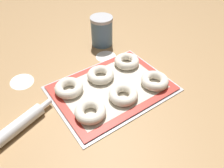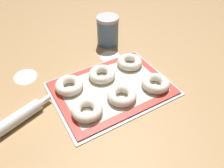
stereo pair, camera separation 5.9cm
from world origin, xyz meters
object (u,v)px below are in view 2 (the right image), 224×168
(bagel_front_right, at_px, (156,83))
(bagel_back_right, at_px, (130,62))
(bagel_back_left, at_px, (69,85))
(bagel_front_center, at_px, (122,95))
(flour_canister, at_px, (108,31))
(bagel_front_left, at_px, (87,110))
(bagel_back_center, at_px, (102,74))
(baking_tray, at_px, (112,88))

(bagel_front_right, distance_m, bagel_back_right, 0.18)
(bagel_back_left, bearing_deg, bagel_front_center, -45.17)
(flour_canister, bearing_deg, bagel_back_right, -94.01)
(flour_canister, bearing_deg, bagel_front_left, -128.10)
(bagel_front_center, xyz_separation_m, bagel_front_right, (0.16, -0.01, 0.00))
(bagel_back_right, bearing_deg, bagel_front_center, -131.54)
(bagel_back_center, bearing_deg, baking_tray, -85.31)
(bagel_front_left, relative_size, bagel_back_left, 1.00)
(bagel_back_right, distance_m, flour_canister, 0.25)
(bagel_back_right, bearing_deg, bagel_back_left, -178.49)
(bagel_back_center, relative_size, bagel_back_right, 1.00)
(bagel_front_center, xyz_separation_m, flour_canister, (0.17, 0.41, 0.05))
(flour_canister, bearing_deg, bagel_front_center, -112.18)
(bagel_front_center, height_order, bagel_front_right, same)
(bagel_front_center, relative_size, bagel_front_right, 1.00)
(bagel_back_left, xyz_separation_m, bagel_back_right, (0.31, 0.01, 0.00))
(baking_tray, xyz_separation_m, bagel_front_center, (0.00, -0.08, 0.03))
(bagel_back_right, bearing_deg, flour_canister, 85.99)
(baking_tray, height_order, bagel_front_left, bagel_front_left)
(bagel_front_center, distance_m, flour_canister, 0.45)
(bagel_back_left, relative_size, flour_canister, 0.77)
(bagel_back_left, height_order, flour_canister, flour_canister)
(bagel_front_center, height_order, bagel_back_left, same)
(bagel_front_right, bearing_deg, flour_canister, 89.32)
(bagel_front_right, distance_m, bagel_back_left, 0.37)
(bagel_back_left, bearing_deg, baking_tray, -27.43)
(bagel_back_center, bearing_deg, bagel_front_center, -87.55)
(bagel_front_left, bearing_deg, bagel_back_right, 29.07)
(baking_tray, relative_size, bagel_back_left, 4.17)
(baking_tray, distance_m, bagel_back_right, 0.18)
(bagel_front_right, distance_m, flour_canister, 0.42)
(bagel_front_left, xyz_separation_m, bagel_front_right, (0.32, -0.01, 0.00))
(flour_canister, bearing_deg, bagel_front_right, -90.68)
(bagel_front_left, relative_size, flour_canister, 0.77)
(bagel_front_center, bearing_deg, baking_tray, 90.20)
(bagel_back_center, distance_m, bagel_back_right, 0.16)
(bagel_back_center, bearing_deg, bagel_back_right, 4.63)
(bagel_front_left, bearing_deg, flour_canister, 51.90)
(bagel_front_left, relative_size, bagel_front_right, 1.00)
(baking_tray, bearing_deg, bagel_back_right, 31.24)
(flour_canister, bearing_deg, bagel_back_center, -124.49)
(bagel_back_left, bearing_deg, bagel_back_center, -1.68)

